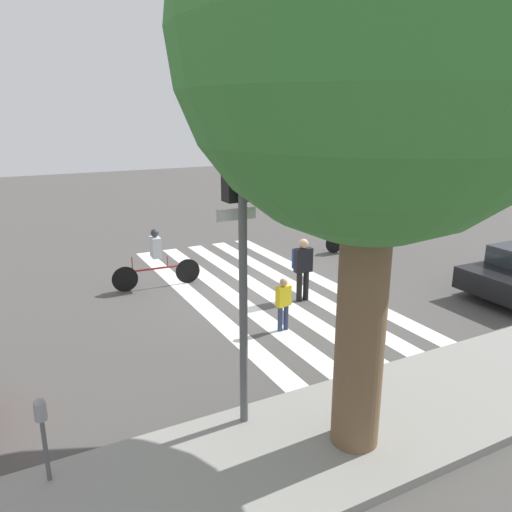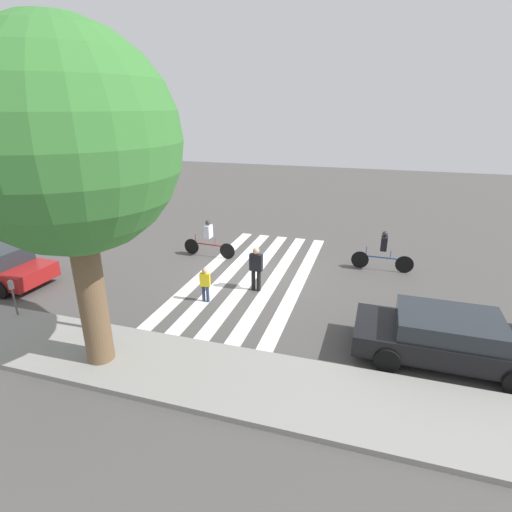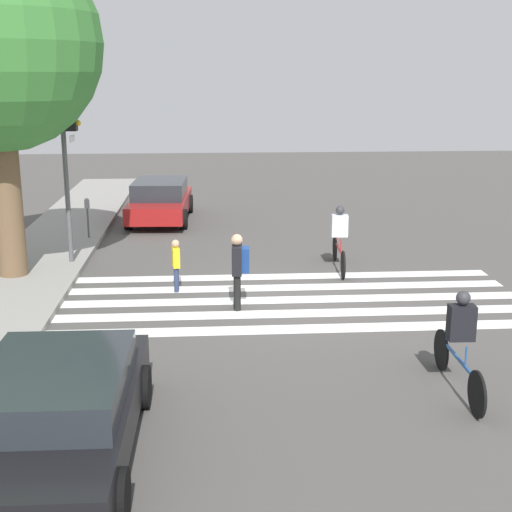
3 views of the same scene
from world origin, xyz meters
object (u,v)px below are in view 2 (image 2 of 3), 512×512
object	(u,v)px
street_tree	(67,145)
pedestrian_child_with_backpack	(205,283)
traffic_light	(80,227)
cyclist_mid_street	(383,250)
cyclist_far_lane	(209,237)
car_parked_far_curb	(447,337)
parking_meter	(12,290)
pedestrian_adult_tall_backpack	(256,265)

from	to	relation	value
street_tree	pedestrian_child_with_backpack	distance (m)	6.25
street_tree	pedestrian_child_with_backpack	world-z (taller)	street_tree
traffic_light	cyclist_mid_street	world-z (taller)	traffic_light
traffic_light	cyclist_far_lane	world-z (taller)	traffic_light
traffic_light	car_parked_far_curb	distance (m)	9.95
traffic_light	pedestrian_child_with_backpack	distance (m)	4.30
traffic_light	pedestrian_child_with_backpack	bearing A→B (deg)	-131.38
traffic_light	cyclist_far_lane	distance (m)	7.07
street_tree	cyclist_mid_street	bearing A→B (deg)	-128.54
cyclist_far_lane	parking_meter	bearing A→B (deg)	66.28
cyclist_far_lane	cyclist_mid_street	xyz separation A→B (m)	(-7.20, -0.55, 0.00)
pedestrian_child_with_backpack	cyclist_mid_street	bearing A→B (deg)	-149.81
cyclist_mid_street	car_parked_far_curb	world-z (taller)	cyclist_mid_street
cyclist_far_lane	cyclist_mid_street	distance (m)	7.22
parking_meter	pedestrian_adult_tall_backpack	size ratio (longest dim) A/B	0.81
street_tree	pedestrian_adult_tall_backpack	size ratio (longest dim) A/B	4.89
car_parked_far_curb	pedestrian_child_with_backpack	bearing A→B (deg)	-9.05
parking_meter	car_parked_far_curb	world-z (taller)	parking_meter
pedestrian_adult_tall_backpack	car_parked_far_curb	size ratio (longest dim) A/B	0.35
pedestrian_child_with_backpack	cyclist_far_lane	size ratio (longest dim) A/B	0.50
cyclist_far_lane	cyclist_mid_street	bearing A→B (deg)	-172.21
traffic_light	street_tree	bearing A→B (deg)	132.34
pedestrian_child_with_backpack	cyclist_mid_street	xyz separation A→B (m)	(-5.60, -4.56, 0.19)
street_tree	cyclist_far_lane	size ratio (longest dim) A/B	3.26
parking_meter	pedestrian_child_with_backpack	distance (m)	5.79
cyclist_mid_street	car_parked_far_curb	distance (m)	6.01
street_tree	pedestrian_child_with_backpack	xyz separation A→B (m)	(-1.16, -3.92, -4.73)
parking_meter	street_tree	world-z (taller)	street_tree
cyclist_mid_street	car_parked_far_curb	bearing A→B (deg)	106.55
street_tree	traffic_light	bearing A→B (deg)	-47.66
pedestrian_adult_tall_backpack	car_parked_far_curb	world-z (taller)	pedestrian_adult_tall_backpack
pedestrian_child_with_backpack	cyclist_far_lane	distance (m)	4.33
parking_meter	cyclist_far_lane	xyz separation A→B (m)	(-3.47, -6.78, -0.11)
traffic_light	car_parked_far_curb	world-z (taller)	traffic_light
cyclist_far_lane	pedestrian_adult_tall_backpack	bearing A→B (deg)	141.53
pedestrian_adult_tall_backpack	parking_meter	bearing A→B (deg)	36.57
traffic_light	pedestrian_adult_tall_backpack	xyz separation A→B (m)	(-3.68, -4.00, -2.20)
traffic_light	pedestrian_adult_tall_backpack	size ratio (longest dim) A/B	2.78
street_tree	parking_meter	bearing A→B (deg)	-16.41
cyclist_mid_street	pedestrian_adult_tall_backpack	bearing A→B (deg)	38.07
traffic_light	cyclist_mid_street	distance (m)	10.95
cyclist_mid_street	cyclist_far_lane	bearing A→B (deg)	5.37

